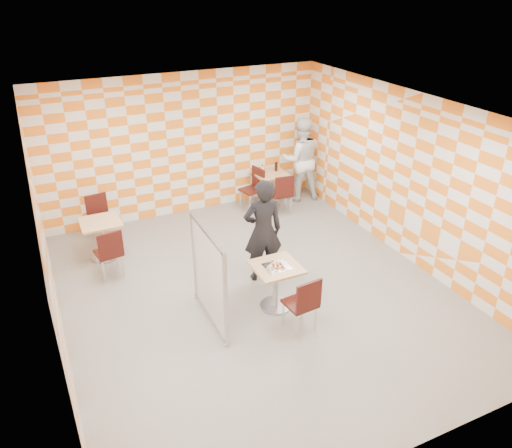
% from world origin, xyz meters
% --- Properties ---
extents(room_shell, '(7.00, 7.00, 7.00)m').
position_xyz_m(room_shell, '(0.00, 0.54, 1.50)').
color(room_shell, gray).
rests_on(room_shell, ground).
extents(main_table, '(0.70, 0.70, 0.75)m').
position_xyz_m(main_table, '(0.11, -0.50, 0.51)').
color(main_table, tan).
rests_on(main_table, ground).
extents(second_table, '(0.70, 0.70, 0.75)m').
position_xyz_m(second_table, '(1.79, 3.05, 0.51)').
color(second_table, tan).
rests_on(second_table, ground).
extents(empty_table, '(0.70, 0.70, 0.75)m').
position_xyz_m(empty_table, '(-2.06, 2.20, 0.51)').
color(empty_table, tan).
rests_on(empty_table, ground).
extents(chair_main_front, '(0.46, 0.47, 0.92)m').
position_xyz_m(chair_main_front, '(0.19, -1.22, 0.54)').
color(chair_main_front, '#380F0B').
rests_on(chair_main_front, ground).
extents(chair_second_front, '(0.46, 0.47, 0.92)m').
position_xyz_m(chair_second_front, '(1.77, 2.42, 0.54)').
color(chair_second_front, '#380F0B').
rests_on(chair_second_front, ground).
extents(chair_second_side, '(0.51, 0.51, 0.92)m').
position_xyz_m(chair_second_side, '(1.38, 3.00, 0.54)').
color(chair_second_side, '#380F0B').
rests_on(chair_second_side, ground).
extents(chair_empty_near, '(0.48, 0.49, 0.92)m').
position_xyz_m(chair_empty_near, '(-2.06, 1.44, 0.54)').
color(chair_empty_near, '#380F0B').
rests_on(chair_empty_near, ground).
extents(chair_empty_far, '(0.49, 0.50, 0.92)m').
position_xyz_m(chair_empty_far, '(-1.97, 2.95, 0.54)').
color(chair_empty_far, '#380F0B').
rests_on(chair_empty_far, ground).
extents(partition, '(0.08, 1.38, 1.55)m').
position_xyz_m(partition, '(-0.94, -0.40, 0.79)').
color(partition, white).
rests_on(partition, ground).
extents(man_dark, '(0.72, 0.53, 1.82)m').
position_xyz_m(man_dark, '(0.30, 0.34, 0.91)').
color(man_dark, black).
rests_on(man_dark, ground).
extents(man_white, '(1.07, 0.92, 1.91)m').
position_xyz_m(man_white, '(2.55, 3.05, 0.96)').
color(man_white, white).
rests_on(man_white, ground).
extents(pizza_on_foil, '(0.40, 0.40, 0.04)m').
position_xyz_m(pizza_on_foil, '(0.11, -0.51, 0.77)').
color(pizza_on_foil, silver).
rests_on(pizza_on_foil, main_table).
extents(sport_bottle, '(0.06, 0.06, 0.20)m').
position_xyz_m(sport_bottle, '(1.62, 3.12, 0.84)').
color(sport_bottle, white).
rests_on(sport_bottle, second_table).
extents(soda_bottle, '(0.07, 0.07, 0.23)m').
position_xyz_m(soda_bottle, '(1.96, 3.10, 0.85)').
color(soda_bottle, black).
rests_on(soda_bottle, second_table).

